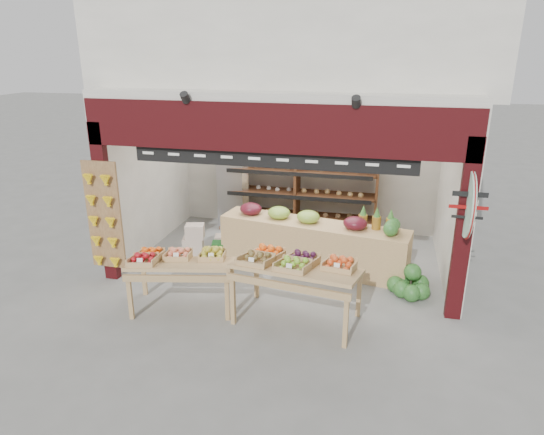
{
  "coord_description": "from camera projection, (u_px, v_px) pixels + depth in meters",
  "views": [
    {
      "loc": [
        1.65,
        -7.7,
        3.71
      ],
      "look_at": [
        -0.16,
        -0.2,
        1.01
      ],
      "focal_mm": 32.0,
      "sensor_mm": 36.0,
      "label": 1
    }
  ],
  "objects": [
    {
      "name": "back_shelving",
      "position": [
        297.0,
        177.0,
        9.96
      ],
      "size": [
        3.29,
        0.54,
        2.01
      ],
      "color": "brown",
      "rests_on": "ground"
    },
    {
      "name": "gift_sign",
      "position": [
        469.0,
        205.0,
        6.42
      ],
      "size": [
        0.04,
        0.93,
        0.92
      ],
      "color": "silver",
      "rests_on": "ground"
    },
    {
      "name": "ground",
      "position": [
        283.0,
        268.0,
        8.66
      ],
      "size": [
        60.0,
        60.0,
        0.0
      ],
      "primitive_type": "plane",
      "color": "slate",
      "rests_on": "ground"
    },
    {
      "name": "refrigerator",
      "position": [
        234.0,
        190.0,
        10.45
      ],
      "size": [
        0.76,
        0.76,
        1.61
      ],
      "primitive_type": "cube",
      "rotation": [
        0.0,
        0.0,
        0.26
      ],
      "color": "silver",
      "rests_on": "ground"
    },
    {
      "name": "shop_structure",
      "position": [
        304.0,
        36.0,
        8.84
      ],
      "size": [
        6.36,
        5.12,
        5.4
      ],
      "color": "silver",
      "rests_on": "ground"
    },
    {
      "name": "watermelon_pile",
      "position": [
        409.0,
        285.0,
        7.66
      ],
      "size": [
        0.67,
        0.67,
        0.52
      ],
      "color": "#1B521D",
      "rests_on": "ground"
    },
    {
      "name": "cardboard_stack",
      "position": [
        207.0,
        242.0,
        9.21
      ],
      "size": [
        0.98,
        0.78,
        0.59
      ],
      "color": "beige",
      "rests_on": "ground"
    },
    {
      "name": "display_table_left",
      "position": [
        176.0,
        261.0,
        7.18
      ],
      "size": [
        1.66,
        1.15,
        0.98
      ],
      "color": "tan",
      "rests_on": "ground"
    },
    {
      "name": "mid_counter",
      "position": [
        312.0,
        243.0,
        8.56
      ],
      "size": [
        3.39,
        1.21,
        1.05
      ],
      "color": "tan",
      "rests_on": "ground"
    },
    {
      "name": "display_table_right",
      "position": [
        293.0,
        265.0,
        6.77
      ],
      "size": [
        1.84,
        1.18,
        1.09
      ],
      "color": "tan",
      "rests_on": "ground"
    },
    {
      "name": "banana_board",
      "position": [
        103.0,
        218.0,
        7.81
      ],
      "size": [
        0.6,
        0.15,
        1.8
      ],
      "color": "olive",
      "rests_on": "ground"
    }
  ]
}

